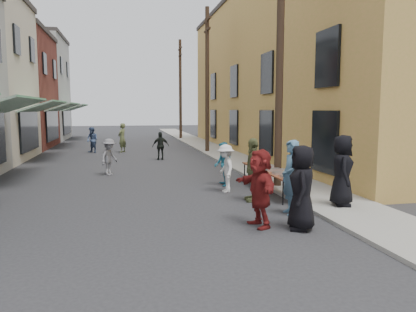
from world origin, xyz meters
name	(u,v)px	position (x,y,z in m)	size (l,w,h in m)	color
ground	(163,217)	(0.00, 0.00, 0.00)	(120.00, 120.00, 0.00)	#28282B
sidewalk	(218,151)	(5.00, 15.00, 0.05)	(2.20, 60.00, 0.10)	gray
building_ochre	(315,74)	(11.10, 14.00, 5.00)	(10.00, 28.00, 10.00)	gold
utility_pole_near	(280,57)	(4.30, 3.00, 4.50)	(0.26, 0.26, 9.00)	#2D2116
utility_pole_mid	(207,81)	(4.30, 15.00, 4.50)	(0.26, 0.26, 9.00)	#2D2116
utility_pole_far	(180,90)	(4.30, 27.00, 4.50)	(0.26, 0.26, 9.00)	#2D2116
serving_table	(270,171)	(3.80, 2.46, 0.71)	(0.70, 4.00, 0.75)	brown
catering_tray_sausage	(290,176)	(3.80, 0.81, 0.79)	(0.50, 0.33, 0.08)	maroon
catering_tray_foil_b	(281,173)	(3.80, 1.46, 0.79)	(0.50, 0.33, 0.08)	#B2B2B7
catering_tray_buns	(273,170)	(3.80, 2.16, 0.79)	(0.50, 0.33, 0.08)	tan
catering_tray_foil_d	(265,167)	(3.80, 2.86, 0.79)	(0.50, 0.33, 0.08)	#B2B2B7
catering_tray_buns_end	(259,164)	(3.80, 3.56, 0.79)	(0.50, 0.33, 0.08)	tan
condiment_jar_a	(287,178)	(3.58, 0.51, 0.79)	(0.07, 0.07, 0.08)	#A57F26
condiment_jar_b	(285,178)	(3.58, 0.61, 0.79)	(0.07, 0.07, 0.08)	#A57F26
condiment_jar_c	(284,177)	(3.58, 0.71, 0.79)	(0.07, 0.07, 0.08)	#A57F26
cup_stack	(300,177)	(4.00, 0.56, 0.81)	(0.08, 0.08, 0.12)	tan
guest_front_a	(302,188)	(2.99, -1.75, 0.97)	(0.95, 0.62, 1.94)	black
guest_front_b	(291,177)	(3.30, -0.42, 0.98)	(0.71, 0.47, 1.96)	#49708D
guest_front_c	(223,164)	(2.54, 3.82, 0.79)	(0.77, 0.60, 1.58)	teal
guest_front_d	(226,168)	(2.36, 2.72, 0.80)	(1.03, 0.59, 1.59)	white
guest_front_e	(253,170)	(2.81, 1.25, 0.95)	(1.11, 0.46, 1.90)	#5E663B
guest_queue_back	(260,188)	(2.14, -1.32, 0.92)	(1.70, 0.54, 1.83)	maroon
server	(342,170)	(4.91, -0.18, 1.07)	(0.95, 0.62, 1.95)	black
passerby_left	(109,157)	(-1.53, 7.11, 0.76)	(0.99, 0.57, 1.53)	slate
passerby_mid	(161,146)	(1.04, 11.75, 0.77)	(0.90, 0.37, 1.53)	black
passerby_right	(122,138)	(-1.00, 16.25, 0.93)	(0.68, 0.45, 1.86)	#5B653A
passerby_far	(92,140)	(-2.85, 16.32, 0.81)	(0.79, 0.62, 1.63)	#41557D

